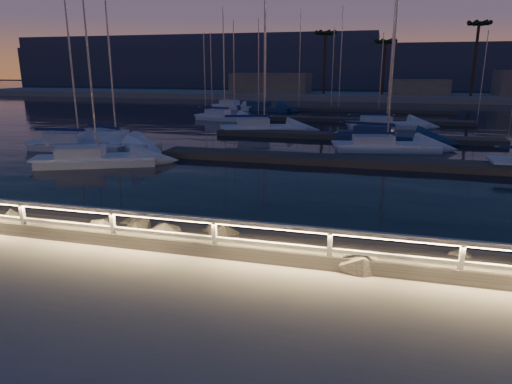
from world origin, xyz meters
TOP-DOWN VIEW (x-y plane):
  - ground at (0.00, 0.00)m, footprint 400.00×400.00m
  - harbor_water at (0.00, 31.22)m, footprint 400.00×440.00m
  - guard_rail at (-0.07, -0.00)m, footprint 44.11×0.12m
  - riprap at (0.54, 1.55)m, footprint 33.46×3.44m
  - floating_docks at (0.00, 32.50)m, footprint 22.00×36.00m
  - far_shore at (-0.12, 74.05)m, footprint 160.00×14.00m
  - palm_left at (-8.00, 72.00)m, footprint 3.00×3.00m
  - palm_center at (2.00, 73.00)m, footprint 3.00×3.00m
  - palm_right at (16.00, 72.00)m, footprint 3.00×3.00m
  - distant_hills at (-22.13, 133.69)m, footprint 230.00×37.50m
  - sailboat_a at (-17.94, 16.12)m, footprint 7.25×2.83m
  - sailboat_b at (-13.74, 11.92)m, footprint 7.22×4.65m
  - sailboat_c at (2.40, 25.48)m, footprint 8.16×3.88m
  - sailboat_e at (-7.86, 27.77)m, footprint 7.78×4.63m
  - sailboat_f at (-16.13, 17.93)m, footprint 7.70×4.82m
  - sailboat_g at (2.34, 21.19)m, footprint 7.50×3.49m
  - sailboat_i at (-14.26, 36.06)m, footprint 6.89×3.09m
  - sailboat_k at (2.38, 33.70)m, footprint 7.75×3.52m
  - sailboat_m at (-17.53, 49.67)m, footprint 7.00×4.10m
  - sailboat_n at (-12.89, 48.44)m, footprint 8.04×4.10m

SIDE VIEW (x-z plane):
  - harbor_water at x=0.00m, z-range -1.27..-0.67m
  - floating_docks at x=0.00m, z-range -0.60..-0.20m
  - riprap at x=0.54m, z-range -1.00..0.54m
  - sailboat_g at x=2.34m, z-range -6.34..5.94m
  - sailboat_k at x=2.38m, z-range -6.54..6.16m
  - sailboat_b at x=-13.74m, z-range -6.19..5.82m
  - sailboat_i at x=-14.26m, z-range -5.88..5.53m
  - sailboat_c at x=2.40m, z-range -6.86..6.50m
  - sailboat_m at x=-17.53m, z-range -5.97..5.62m
  - sailboat_f at x=-16.13m, z-range -6.56..6.22m
  - sailboat_a at x=-17.94m, z-range -6.22..5.89m
  - sailboat_n at x=-12.89m, z-range -6.76..6.44m
  - sailboat_e at x=-7.86m, z-range -6.60..6.31m
  - ground at x=0.00m, z-range 0.00..0.00m
  - far_shore at x=-0.12m, z-range -2.31..2.89m
  - guard_rail at x=-0.07m, z-range 0.24..1.30m
  - distant_hills at x=-22.13m, z-range -4.26..13.74m
  - palm_center at x=2.00m, z-range 3.93..13.63m
  - palm_left at x=-8.00m, z-range 4.54..15.74m
  - palm_right at x=16.00m, z-range 4.93..17.13m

